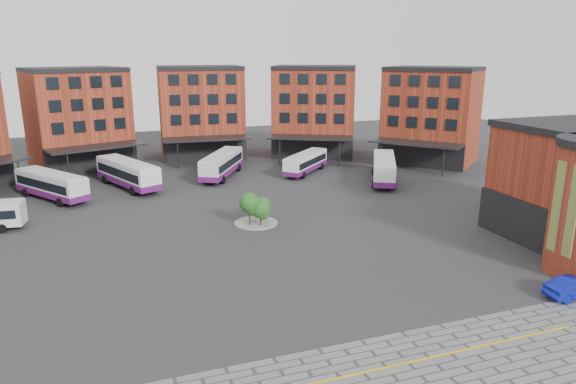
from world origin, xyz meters
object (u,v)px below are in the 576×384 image
object	(u,v)px
bus_f	(384,168)
tree_island	(257,208)
bus_d	(222,164)
bus_e	(306,162)
bus_b	(51,185)
blue_car	(576,288)
bus_c	(128,173)

from	to	relation	value
bus_f	tree_island	bearing A→B (deg)	-122.53
tree_island	bus_d	distance (m)	21.34
bus_e	bus_b	bearing A→B (deg)	-129.79
tree_island	bus_b	size ratio (longest dim) A/B	0.41
bus_d	blue_car	xyz separation A→B (m)	(15.68, -43.92, -1.06)
bus_e	bus_f	distance (m)	11.39
tree_island	bus_c	distance (m)	22.58
bus_b	bus_c	distance (m)	9.06
tree_island	bus_d	size ratio (longest dim) A/B	0.38
bus_c	blue_car	distance (m)	50.69
tree_island	bus_f	distance (m)	23.73
bus_f	blue_car	size ratio (longest dim) A/B	2.64
bus_b	bus_e	world-z (taller)	bus_b
bus_f	bus_d	bearing A→B (deg)	-177.96
bus_b	bus_f	distance (m)	41.30
bus_b	bus_c	xyz separation A→B (m)	(8.69, 2.59, 0.14)
bus_b	bus_e	xyz separation A→B (m)	(33.00, 2.72, -0.18)
bus_d	bus_f	world-z (taller)	bus_f
bus_e	bus_f	size ratio (longest dim) A/B	0.76
blue_car	bus_f	bearing A→B (deg)	-4.85
bus_f	bus_c	bearing A→B (deg)	-165.31
bus_d	bus_e	distance (m)	11.88
tree_island	blue_car	world-z (taller)	tree_island
bus_d	bus_f	bearing A→B (deg)	3.34
bus_b	bus_f	world-z (taller)	bus_f
bus_e	blue_car	distance (m)	42.40
bus_d	bus_e	world-z (taller)	bus_d
blue_car	tree_island	bearing A→B (deg)	38.45
tree_island	bus_e	distance (m)	23.44
bus_d	bus_f	distance (m)	22.04
bus_c	bus_d	distance (m)	12.69
bus_e	blue_car	world-z (taller)	bus_e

